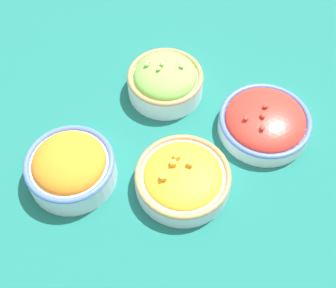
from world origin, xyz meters
The scene contains 5 objects.
ground_plane centered at (0.00, 0.00, 0.00)m, with size 3.00×3.00×0.00m, color #196056.
bowl_lettuce centered at (0.12, 0.11, 0.04)m, with size 0.17×0.17×0.09m.
bowl_squash centered at (-0.04, -0.07, 0.03)m, with size 0.19×0.19×0.07m.
bowl_cherry_tomatoes centered at (0.18, -0.12, 0.03)m, with size 0.20×0.20×0.07m.
bowl_carrots centered at (-0.17, 0.11, 0.04)m, with size 0.18×0.18×0.09m.
Camera 1 is at (-0.41, -0.33, 0.83)m, focal length 50.00 mm.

